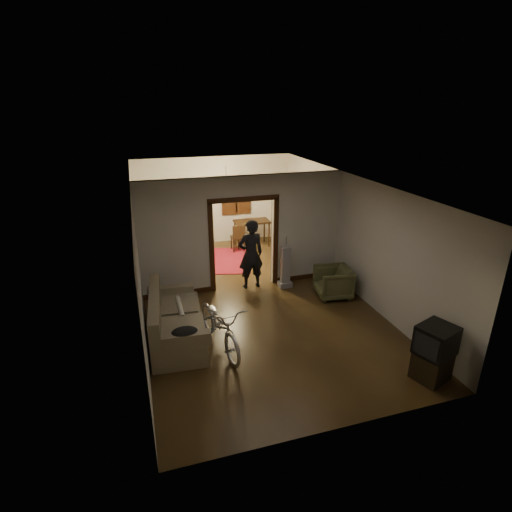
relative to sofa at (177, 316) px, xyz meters
name	(u,v)px	position (x,y,z in m)	size (l,w,h in m)	color
floor	(252,298)	(1.90, 1.20, -0.50)	(5.00, 8.50, 0.01)	#31210F
ceiling	(252,181)	(1.90, 1.20, 2.30)	(5.00, 8.50, 0.01)	white
wall_back	(215,201)	(1.90, 5.45, 0.90)	(5.00, 0.02, 2.80)	beige
wall_left	(138,255)	(-0.60, 1.20, 0.90)	(0.02, 8.50, 2.80)	beige
wall_right	(351,233)	(4.40, 1.20, 0.90)	(0.02, 8.50, 2.80)	beige
partition_wall	(243,233)	(1.90, 1.95, 0.90)	(5.00, 0.14, 2.80)	beige
door_casing	(244,245)	(1.90, 1.95, 0.60)	(1.74, 0.20, 2.32)	black
far_window	(236,195)	(2.60, 5.41, 1.05)	(0.98, 0.06, 1.28)	black
chandelier	(226,181)	(1.90, 3.70, 1.85)	(0.24, 0.24, 0.24)	#FFE0A5
light_switch	(285,236)	(2.95, 1.88, 0.75)	(0.08, 0.01, 0.12)	silver
sofa	(177,316)	(0.00, 0.00, 0.00)	(0.97, 2.16, 0.99)	brown
rolled_paper	(180,307)	(0.10, 0.30, 0.03)	(0.10, 0.10, 0.83)	beige
jacket	(185,332)	(0.05, -0.91, 0.18)	(0.46, 0.34, 0.13)	black
bicycle	(220,325)	(0.74, -0.55, 0.00)	(0.65, 1.87, 0.98)	silver
armchair	(333,282)	(3.77, 0.76, -0.13)	(0.78, 0.80, 0.73)	#4B4E2B
tv_stand	(431,366)	(3.95, -2.48, -0.25)	(0.54, 0.49, 0.49)	black
crt_tv	(436,340)	(3.95, -2.48, 0.26)	(0.58, 0.52, 0.50)	black
vacuum	(285,267)	(2.87, 1.60, 0.03)	(0.32, 0.26, 1.06)	gray
person	(251,254)	(2.04, 1.83, 0.39)	(0.64, 0.42, 1.77)	black
oriental_rug	(223,260)	(1.75, 3.78, -0.49)	(1.58, 2.07, 0.02)	maroon
locker	(172,225)	(0.45, 4.90, 0.38)	(0.88, 0.49, 1.76)	#1B2E1C
globe	(169,190)	(0.45, 4.90, 1.44)	(0.28, 0.28, 0.28)	#1E5972
desk	(252,234)	(2.93, 4.76, -0.08)	(1.11, 0.62, 0.83)	black
desk_chair	(238,237)	(2.38, 4.46, -0.06)	(0.39, 0.39, 0.87)	black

